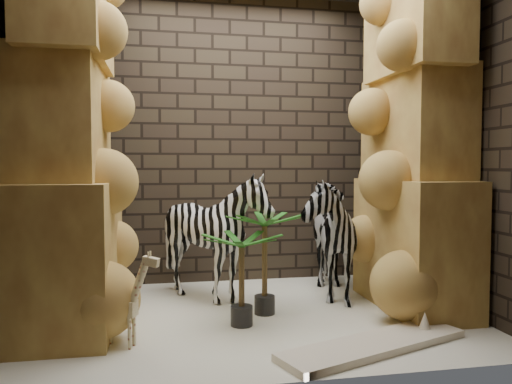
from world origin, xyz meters
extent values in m
plane|color=silver|center=(0.00, 0.00, 0.00)|extent=(3.50, 3.50, 0.00)
plane|color=black|center=(0.00, 1.25, 1.50)|extent=(3.50, 0.00, 3.50)
plane|color=black|center=(0.00, -1.25, 1.50)|extent=(3.50, 0.00, 3.50)
plane|color=black|center=(-1.75, 0.00, 1.50)|extent=(0.00, 3.00, 3.00)
plane|color=black|center=(1.75, 0.00, 1.50)|extent=(0.00, 3.00, 3.00)
imported|color=white|center=(0.78, 0.52, 0.65)|extent=(0.74, 1.17, 1.31)
imported|color=white|center=(-0.24, 0.49, 0.53)|extent=(1.00, 1.21, 1.05)
cube|color=#EFE0C4|center=(0.69, -0.85, 0.03)|extent=(1.45, 0.82, 0.05)
camera|label=1|loc=(-0.68, -3.84, 1.21)|focal=34.12mm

